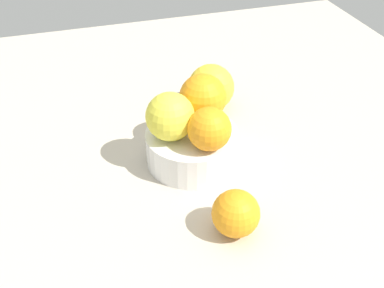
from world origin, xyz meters
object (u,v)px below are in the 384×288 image
orange_in_bowl_1 (203,98)px  orange_in_bowl_2 (209,129)px  orange_in_bowl_0 (170,116)px  orange_loose_1 (211,87)px  orange_loose_0 (236,213)px  fruit_bowl (192,147)px

orange_in_bowl_1 → orange_in_bowl_2: (-1.42, -7.21, -0.49)cm
orange_in_bowl_0 → orange_in_bowl_1: size_ratio=0.98×
orange_in_bowl_1 → orange_in_bowl_2: orange_in_bowl_1 is taller
orange_in_bowl_1 → orange_loose_1: orange_in_bowl_1 is taller
orange_in_bowl_2 → orange_loose_0: size_ratio=1.01×
orange_in_bowl_1 → orange_in_bowl_2: 7.36cm
orange_in_bowl_1 → orange_loose_1: (4.74, 9.81, -4.53)cm
orange_in_bowl_1 → orange_loose_0: orange_in_bowl_1 is taller
fruit_bowl → orange_in_bowl_2: size_ratio=2.24×
fruit_bowl → orange_loose_0: size_ratio=2.25×
orange_in_bowl_2 → orange_in_bowl_1: bearing=78.9°
orange_loose_0 → orange_loose_1: orange_loose_1 is taller
orange_in_bowl_1 → orange_in_bowl_2: size_ratio=1.16×
fruit_bowl → orange_loose_1: bearing=60.6°
orange_in_bowl_0 → orange_in_bowl_2: bearing=-42.0°
orange_in_bowl_0 → orange_in_bowl_2: size_ratio=1.14×
fruit_bowl → orange_in_bowl_1: size_ratio=1.93×
orange_in_bowl_1 → orange_loose_1: size_ratio=0.88×
orange_in_bowl_2 → orange_loose_0: orange_in_bowl_2 is taller
orange_in_bowl_2 → orange_loose_1: size_ratio=0.76×
fruit_bowl → orange_in_bowl_0: size_ratio=1.97×
orange_in_bowl_0 → orange_loose_1: bearing=50.9°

